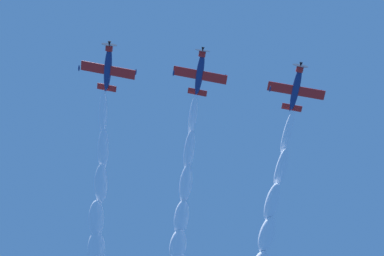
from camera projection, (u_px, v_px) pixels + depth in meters
airplane_lead at (296, 87)px, 66.91m from camera, size 7.64×8.33×2.87m
airplane_left_wingman at (200, 72)px, 68.86m from camera, size 7.61×8.27×3.25m
airplane_right_wingman at (108, 67)px, 66.42m from camera, size 7.63×8.29×3.03m
smoke_trail_lead at (264, 251)px, 75.53m from camera, size 36.40×18.03×7.20m
smoke_trail_left_wingman at (180, 232)px, 77.54m from camera, size 36.39×18.41×6.92m
smoke_trail_right_wingman at (98, 234)px, 75.01m from camera, size 36.41×18.54×7.11m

